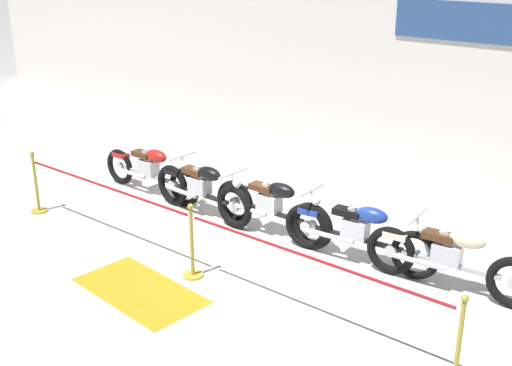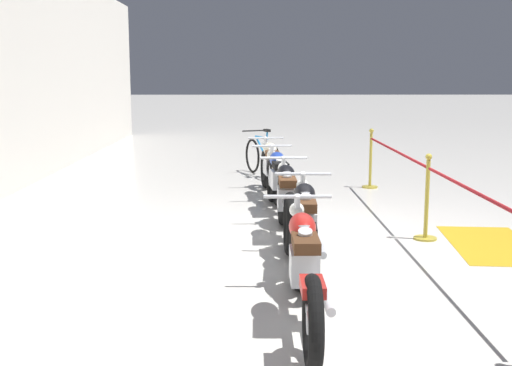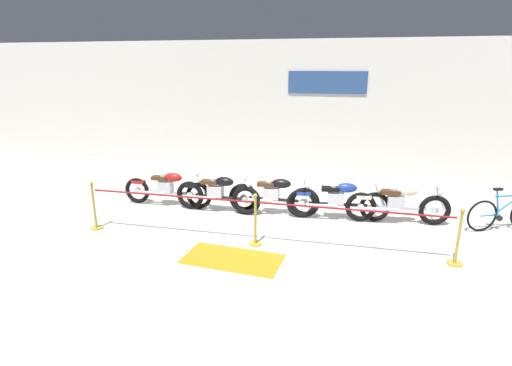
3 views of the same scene
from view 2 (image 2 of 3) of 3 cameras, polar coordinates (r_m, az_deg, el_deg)
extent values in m
plane|color=silver|center=(8.00, 6.73, -4.82)|extent=(120.00, 120.00, 0.00)
torus|color=black|center=(6.00, 3.63, -6.35)|extent=(0.67, 0.11, 0.67)
torus|color=black|center=(4.42, 5.06, -12.30)|extent=(0.67, 0.11, 0.67)
cylinder|color=silver|center=(6.00, 3.63, -6.35)|extent=(0.16, 0.08, 0.16)
cylinder|color=silver|center=(4.42, 5.06, -12.30)|extent=(0.16, 0.08, 0.16)
cylinder|color=silver|center=(6.02, 3.61, -3.52)|extent=(0.30, 0.06, 0.59)
cube|color=silver|center=(5.11, 4.30, -7.34)|extent=(0.36, 0.22, 0.26)
cylinder|color=silver|center=(5.09, 4.29, -5.05)|extent=(0.18, 0.11, 0.24)
cylinder|color=silver|center=(5.01, 4.36, -5.29)|extent=(0.18, 0.11, 0.24)
cylinder|color=silver|center=(4.88, 6.21, -9.92)|extent=(0.70, 0.08, 0.07)
cube|color=#ADAFB5|center=(5.20, 4.24, -8.66)|extent=(1.34, 0.07, 0.06)
ellipsoid|color=#B21E19|center=(5.26, 4.14, -3.90)|extent=(0.46, 0.22, 0.22)
cube|color=#4C2D19|center=(4.92, 4.44, -5.33)|extent=(0.40, 0.20, 0.09)
cube|color=#B21E19|center=(4.38, 5.05, -9.16)|extent=(0.32, 0.16, 0.08)
cylinder|color=silver|center=(5.86, 3.70, -1.22)|extent=(0.04, 0.62, 0.04)
sphere|color=silver|center=(5.96, 3.64, -2.40)|extent=(0.14, 0.14, 0.14)
torus|color=black|center=(7.21, 4.14, -3.50)|extent=(0.71, 0.15, 0.70)
torus|color=black|center=(5.82, 4.62, -6.69)|extent=(0.71, 0.15, 0.70)
cylinder|color=silver|center=(7.21, 4.14, -3.50)|extent=(0.17, 0.09, 0.16)
cylinder|color=silver|center=(5.82, 4.62, -6.69)|extent=(0.17, 0.09, 0.16)
cylinder|color=silver|center=(7.24, 4.14, -1.15)|extent=(0.31, 0.07, 0.59)
cube|color=silver|center=(6.42, 4.39, -3.65)|extent=(0.37, 0.24, 0.26)
cylinder|color=silver|center=(6.42, 4.40, -1.83)|extent=(0.18, 0.12, 0.24)
cylinder|color=silver|center=(6.34, 4.43, -1.98)|extent=(0.18, 0.12, 0.24)
cylinder|color=silver|center=(6.17, 5.78, -5.56)|extent=(0.70, 0.10, 0.07)
cube|color=black|center=(6.50, 4.36, -4.75)|extent=(1.15, 0.11, 0.06)
ellipsoid|color=black|center=(6.59, 4.34, -1.00)|extent=(0.47, 0.24, 0.22)
cube|color=#4C2D19|center=(6.25, 4.46, -1.96)|extent=(0.41, 0.22, 0.09)
cube|color=black|center=(5.80, 4.63, -4.19)|extent=(0.33, 0.17, 0.08)
cylinder|color=silver|center=(7.08, 4.20, 0.80)|extent=(0.07, 0.62, 0.04)
sphere|color=silver|center=(7.19, 4.16, -0.20)|extent=(0.14, 0.14, 0.14)
torus|color=black|center=(8.52, 2.43, -1.41)|extent=(0.72, 0.13, 0.71)
torus|color=black|center=(7.09, 3.07, -3.65)|extent=(0.72, 0.13, 0.71)
cylinder|color=silver|center=(8.52, 2.43, -1.41)|extent=(0.16, 0.08, 0.16)
cylinder|color=silver|center=(7.09, 3.07, -3.65)|extent=(0.16, 0.08, 0.16)
cylinder|color=silver|center=(8.56, 2.41, 0.56)|extent=(0.30, 0.06, 0.59)
cube|color=silver|center=(7.72, 2.75, -1.34)|extent=(0.36, 0.22, 0.26)
cylinder|color=silver|center=(7.73, 2.75, 0.17)|extent=(0.18, 0.11, 0.24)
cylinder|color=silver|center=(7.65, 2.78, 0.07)|extent=(0.18, 0.11, 0.24)
cylinder|color=silver|center=(7.47, 3.95, -2.83)|extent=(0.70, 0.07, 0.07)
cube|color=black|center=(7.80, 2.72, -2.29)|extent=(1.17, 0.06, 0.06)
ellipsoid|color=black|center=(7.90, 2.67, 0.82)|extent=(0.46, 0.22, 0.22)
cube|color=#4C2D19|center=(7.56, 2.82, 0.11)|extent=(0.40, 0.20, 0.09)
cube|color=black|center=(7.09, 3.06, -1.60)|extent=(0.32, 0.16, 0.08)
cylinder|color=silver|center=(8.41, 2.47, 2.24)|extent=(0.04, 0.62, 0.04)
sphere|color=silver|center=(8.51, 2.43, 1.38)|extent=(0.14, 0.14, 0.14)
torus|color=black|center=(10.07, 1.40, 0.21)|extent=(0.69, 0.16, 0.69)
torus|color=black|center=(8.46, 2.76, -1.59)|extent=(0.69, 0.16, 0.69)
cylinder|color=silver|center=(10.07, 1.40, 0.21)|extent=(0.17, 0.09, 0.16)
cylinder|color=silver|center=(8.46, 2.76, -1.59)|extent=(0.17, 0.09, 0.16)
cylinder|color=silver|center=(10.11, 1.35, 1.88)|extent=(0.31, 0.08, 0.59)
cube|color=silver|center=(9.19, 2.07, 0.32)|extent=(0.38, 0.25, 0.26)
cylinder|color=silver|center=(9.20, 2.04, 1.59)|extent=(0.19, 0.13, 0.24)
cylinder|color=silver|center=(9.12, 2.11, 1.52)|extent=(0.19, 0.13, 0.24)
cylinder|color=silver|center=(8.94, 3.21, -0.86)|extent=(0.70, 0.13, 0.07)
cube|color=black|center=(9.26, 2.02, -0.49)|extent=(1.32, 0.18, 0.06)
ellipsoid|color=navy|center=(9.37, 1.89, 2.11)|extent=(0.48, 0.26, 0.22)
cube|color=black|center=(9.03, 2.19, 1.57)|extent=(0.42, 0.23, 0.09)
cube|color=navy|center=(8.46, 2.72, 0.13)|extent=(0.33, 0.19, 0.08)
cylinder|color=silver|center=(9.97, 1.43, 3.32)|extent=(0.09, 0.62, 0.04)
sphere|color=silver|center=(10.07, 1.37, 2.57)|extent=(0.14, 0.14, 0.14)
torus|color=black|center=(11.32, 0.86, 1.26)|extent=(0.70, 0.18, 0.69)
torus|color=black|center=(9.76, 1.96, -0.08)|extent=(0.70, 0.18, 0.69)
cylinder|color=silver|center=(11.32, 0.86, 1.26)|extent=(0.17, 0.09, 0.16)
cylinder|color=silver|center=(9.76, 1.96, -0.08)|extent=(0.17, 0.09, 0.16)
cylinder|color=silver|center=(11.37, 0.81, 2.73)|extent=(0.31, 0.08, 0.59)
cube|color=silver|center=(10.47, 1.40, 1.46)|extent=(0.38, 0.25, 0.26)
cylinder|color=silver|center=(10.48, 1.38, 2.57)|extent=(0.19, 0.13, 0.24)
cylinder|color=silver|center=(10.40, 1.44, 2.52)|extent=(0.19, 0.13, 0.24)
cylinder|color=silver|center=(10.22, 2.39, 0.46)|extent=(0.70, 0.14, 0.07)
cube|color=#ADAFB5|center=(10.54, 1.37, 0.74)|extent=(1.27, 0.18, 0.06)
ellipsoid|color=beige|center=(10.66, 1.25, 3.02)|extent=(0.48, 0.26, 0.22)
cube|color=#4C2D19|center=(10.31, 1.50, 2.57)|extent=(0.42, 0.24, 0.09)
cube|color=beige|center=(9.78, 1.92, 1.37)|extent=(0.33, 0.19, 0.08)
cylinder|color=silver|center=(11.24, 0.88, 4.02)|extent=(0.09, 0.62, 0.04)
sphere|color=silver|center=(11.33, 0.83, 3.35)|extent=(0.14, 0.14, 0.14)
torus|color=black|center=(13.16, -0.32, 2.43)|extent=(0.66, 0.30, 0.70)
torus|color=black|center=(12.23, 1.48, 1.89)|extent=(0.66, 0.30, 0.70)
cylinder|color=#1E75B7|center=(12.71, 0.46, 3.18)|extent=(0.57, 0.26, 0.43)
cylinder|color=#1E75B7|center=(12.64, 0.55, 4.06)|extent=(0.52, 0.24, 0.04)
cylinder|color=#1E75B7|center=(12.47, 0.91, 3.43)|extent=(0.15, 0.09, 0.55)
cube|color=black|center=(12.41, 0.99, 4.70)|extent=(0.20, 0.14, 0.05)
cylinder|color=#1E75B7|center=(12.41, 1.10, 2.00)|extent=(0.44, 0.20, 0.03)
cylinder|color=black|center=(13.05, -0.22, 4.67)|extent=(0.20, 0.46, 0.03)
cylinder|color=black|center=(12.63, 0.69, 1.77)|extent=(0.13, 0.09, 0.12)
cylinder|color=maroon|center=(6.28, 19.37, -1.03)|extent=(3.41, 0.04, 0.04)
cylinder|color=maroon|center=(9.71, 12.20, 2.85)|extent=(3.51, 0.04, 0.04)
cylinder|color=gold|center=(8.12, 14.80, -4.77)|extent=(0.28, 0.28, 0.03)
cylinder|color=gold|center=(8.01, 14.95, -1.39)|extent=(0.05, 0.05, 0.95)
sphere|color=gold|center=(7.93, 15.11, 2.27)|extent=(0.08, 0.08, 0.08)
cylinder|color=gold|center=(11.61, 10.08, -0.34)|extent=(0.28, 0.28, 0.03)
cylinder|color=gold|center=(11.53, 10.15, 2.04)|extent=(0.05, 0.05, 0.95)
sphere|color=gold|center=(11.48, 10.23, 4.59)|extent=(0.08, 0.08, 0.08)
cube|color=#B78E19|center=(8.09, 20.17, -5.15)|extent=(1.88, 1.09, 0.01)
camera|label=1|loc=(15.23, 30.80, 16.77)|focal=45.00mm
camera|label=3|loc=(13.10, 45.50, 13.09)|focal=28.00mm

